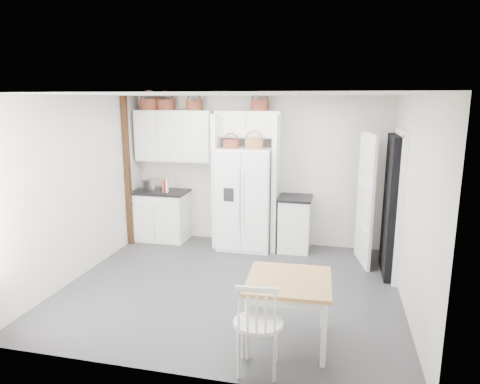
# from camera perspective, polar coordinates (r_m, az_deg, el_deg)

# --- Properties ---
(floor) EXTENTS (4.50, 4.50, 0.00)m
(floor) POSITION_cam_1_polar(r_m,az_deg,el_deg) (6.07, -1.18, -12.45)
(floor) COLOR #39393E
(floor) RESTS_ON ground
(ceiling) EXTENTS (4.50, 4.50, 0.00)m
(ceiling) POSITION_cam_1_polar(r_m,az_deg,el_deg) (5.52, -1.31, 12.90)
(ceiling) COLOR white
(ceiling) RESTS_ON wall_back
(wall_back) EXTENTS (4.50, 0.00, 4.50)m
(wall_back) POSITION_cam_1_polar(r_m,az_deg,el_deg) (7.57, 2.51, 2.84)
(wall_back) COLOR beige
(wall_back) RESTS_ON floor
(wall_left) EXTENTS (0.00, 4.00, 4.00)m
(wall_left) POSITION_cam_1_polar(r_m,az_deg,el_deg) (6.57, -20.61, 0.61)
(wall_left) COLOR beige
(wall_left) RESTS_ON floor
(wall_right) EXTENTS (0.00, 4.00, 4.00)m
(wall_right) POSITION_cam_1_polar(r_m,az_deg,el_deg) (5.56, 21.87, -1.52)
(wall_right) COLOR beige
(wall_right) RESTS_ON floor
(refrigerator) EXTENTS (0.90, 0.72, 1.74)m
(refrigerator) POSITION_cam_1_polar(r_m,az_deg,el_deg) (7.34, 0.81, -0.86)
(refrigerator) COLOR white
(refrigerator) RESTS_ON floor
(base_cab_left) EXTENTS (0.95, 0.60, 0.88)m
(base_cab_left) POSITION_cam_1_polar(r_m,az_deg,el_deg) (7.99, -10.45, -3.18)
(base_cab_left) COLOR silver
(base_cab_left) RESTS_ON floor
(base_cab_right) EXTENTS (0.51, 0.61, 0.89)m
(base_cab_right) POSITION_cam_1_polar(r_m,az_deg,el_deg) (7.38, 7.31, -4.31)
(base_cab_right) COLOR silver
(base_cab_right) RESTS_ON floor
(dining_table) EXTENTS (0.89, 0.89, 0.72)m
(dining_table) POSITION_cam_1_polar(r_m,az_deg,el_deg) (4.70, 6.44, -15.48)
(dining_table) COLOR olive
(dining_table) RESTS_ON floor
(windsor_chair) EXTENTS (0.52, 0.48, 0.97)m
(windsor_chair) POSITION_cam_1_polar(r_m,az_deg,el_deg) (4.19, 2.46, -17.08)
(windsor_chair) COLOR silver
(windsor_chair) RESTS_ON floor
(counter_left) EXTENTS (0.99, 0.64, 0.04)m
(counter_left) POSITION_cam_1_polar(r_m,az_deg,el_deg) (7.88, -10.57, 0.04)
(counter_left) COLOR black
(counter_left) RESTS_ON base_cab_left
(counter_right) EXTENTS (0.55, 0.65, 0.04)m
(counter_right) POSITION_cam_1_polar(r_m,az_deg,el_deg) (7.26, 7.41, -0.78)
(counter_right) COLOR black
(counter_right) RESTS_ON base_cab_right
(toaster) EXTENTS (0.32, 0.22, 0.20)m
(toaster) POSITION_cam_1_polar(r_m,az_deg,el_deg) (7.91, -11.87, 0.91)
(toaster) COLOR silver
(toaster) RESTS_ON counter_left
(cookbook_red) EXTENTS (0.06, 0.15, 0.22)m
(cookbook_red) POSITION_cam_1_polar(r_m,az_deg,el_deg) (7.73, -9.94, 0.82)
(cookbook_red) COLOR #AB4029
(cookbook_red) RESTS_ON counter_left
(cookbook_cream) EXTENTS (0.07, 0.16, 0.23)m
(cookbook_cream) POSITION_cam_1_polar(r_m,az_deg,el_deg) (7.71, -9.68, 0.84)
(cookbook_cream) COLOR silver
(cookbook_cream) RESTS_ON counter_left
(basket_upper_a) EXTENTS (0.34, 0.34, 0.19)m
(basket_upper_a) POSITION_cam_1_polar(r_m,az_deg,el_deg) (7.91, -11.98, 11.34)
(basket_upper_a) COLOR maroon
(basket_upper_a) RESTS_ON upper_cabinet
(basket_upper_b) EXTENTS (0.31, 0.31, 0.18)m
(basket_upper_b) POSITION_cam_1_polar(r_m,az_deg,el_deg) (7.78, -9.83, 11.38)
(basket_upper_b) COLOR maroon
(basket_upper_b) RESTS_ON upper_cabinet
(basket_upper_c) EXTENTS (0.29, 0.29, 0.17)m
(basket_upper_c) POSITION_cam_1_polar(r_m,az_deg,el_deg) (7.59, -6.14, 11.40)
(basket_upper_c) COLOR maroon
(basket_upper_c) RESTS_ON upper_cabinet
(basket_bridge_b) EXTENTS (0.31, 0.31, 0.18)m
(basket_bridge_b) POSITION_cam_1_polar(r_m,az_deg,el_deg) (7.30, 2.64, 11.47)
(basket_bridge_b) COLOR maroon
(basket_bridge_b) RESTS_ON bridge_cabinet
(basket_fridge_a) EXTENTS (0.26, 0.26, 0.14)m
(basket_fridge_a) POSITION_cam_1_polar(r_m,az_deg,el_deg) (7.14, -1.23, 6.42)
(basket_fridge_a) COLOR maroon
(basket_fridge_a) RESTS_ON refrigerator
(basket_fridge_b) EXTENTS (0.30, 0.30, 0.16)m
(basket_fridge_b) POSITION_cam_1_polar(r_m,az_deg,el_deg) (7.06, 1.88, 6.44)
(basket_fridge_b) COLOR brown
(basket_fridge_b) RESTS_ON refrigerator
(upper_cabinet) EXTENTS (1.40, 0.34, 0.90)m
(upper_cabinet) POSITION_cam_1_polar(r_m,az_deg,el_deg) (7.75, -8.74, 7.40)
(upper_cabinet) COLOR silver
(upper_cabinet) RESTS_ON wall_back
(bridge_cabinet) EXTENTS (1.12, 0.34, 0.45)m
(bridge_cabinet) POSITION_cam_1_polar(r_m,az_deg,el_deg) (7.35, 1.16, 9.04)
(bridge_cabinet) COLOR silver
(bridge_cabinet) RESTS_ON wall_back
(fridge_panel_left) EXTENTS (0.08, 0.60, 2.30)m
(fridge_panel_left) POSITION_cam_1_polar(r_m,az_deg,el_deg) (7.46, -2.92, 1.52)
(fridge_panel_left) COLOR silver
(fridge_panel_left) RESTS_ON floor
(fridge_panel_right) EXTENTS (0.08, 0.60, 2.30)m
(fridge_panel_right) POSITION_cam_1_polar(r_m,az_deg,el_deg) (7.25, 4.86, 1.18)
(fridge_panel_right) COLOR silver
(fridge_panel_right) RESTS_ON floor
(trim_post) EXTENTS (0.09, 0.09, 2.60)m
(trim_post) POSITION_cam_1_polar(r_m,az_deg,el_deg) (7.69, -14.78, 2.59)
(trim_post) COLOR black
(trim_post) RESTS_ON floor
(doorway_void) EXTENTS (0.18, 0.85, 2.05)m
(doorway_void) POSITION_cam_1_polar(r_m,az_deg,el_deg) (6.57, 19.65, -1.79)
(doorway_void) COLOR black
(doorway_void) RESTS_ON floor
(door_slab) EXTENTS (0.21, 0.79, 2.05)m
(door_slab) POSITION_cam_1_polar(r_m,az_deg,el_deg) (6.86, 16.37, -0.99)
(door_slab) COLOR white
(door_slab) RESTS_ON floor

